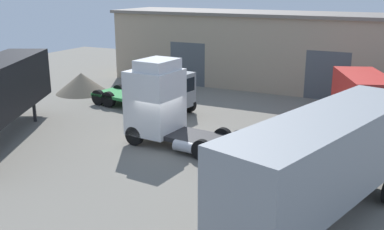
{
  "coord_description": "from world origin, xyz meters",
  "views": [
    {
      "loc": [
        11.3,
        -19.27,
        8.15
      ],
      "look_at": [
        1.18,
        1.01,
        1.6
      ],
      "focal_mm": 42.0,
      "sensor_mm": 36.0,
      "label": 1
    }
  ],
  "objects_px": {
    "container_trailer_orange": "(328,157)",
    "oil_drum": "(289,143)",
    "flatbed_truck_grey": "(160,93)",
    "tractor_unit_white": "(161,104)",
    "box_truck_teal": "(367,102)",
    "gravel_pile": "(82,83)"
  },
  "relations": [
    {
      "from": "flatbed_truck_grey",
      "to": "gravel_pile",
      "type": "distance_m",
      "value": 8.62
    },
    {
      "from": "container_trailer_orange",
      "to": "flatbed_truck_grey",
      "type": "bearing_deg",
      "value": -112.57
    },
    {
      "from": "tractor_unit_white",
      "to": "oil_drum",
      "type": "relative_size",
      "value": 7.2
    },
    {
      "from": "container_trailer_orange",
      "to": "box_truck_teal",
      "type": "bearing_deg",
      "value": -164.13
    },
    {
      "from": "container_trailer_orange",
      "to": "gravel_pile",
      "type": "distance_m",
      "value": 24.37
    },
    {
      "from": "gravel_pile",
      "to": "container_trailer_orange",
      "type": "bearing_deg",
      "value": -30.35
    },
    {
      "from": "oil_drum",
      "to": "gravel_pile",
      "type": "bearing_deg",
      "value": 163.07
    },
    {
      "from": "container_trailer_orange",
      "to": "oil_drum",
      "type": "distance_m",
      "value": 7.75
    },
    {
      "from": "tractor_unit_white",
      "to": "gravel_pile",
      "type": "distance_m",
      "value": 13.68
    },
    {
      "from": "oil_drum",
      "to": "tractor_unit_white",
      "type": "bearing_deg",
      "value": -164.46
    },
    {
      "from": "tractor_unit_white",
      "to": "container_trailer_orange",
      "type": "relative_size",
      "value": 0.6
    },
    {
      "from": "flatbed_truck_grey",
      "to": "tractor_unit_white",
      "type": "bearing_deg",
      "value": -50.2
    },
    {
      "from": "tractor_unit_white",
      "to": "container_trailer_orange",
      "type": "xyz_separation_m",
      "value": [
        9.45,
        -5.02,
        0.46
      ]
    },
    {
      "from": "container_trailer_orange",
      "to": "gravel_pile",
      "type": "height_order",
      "value": "container_trailer_orange"
    },
    {
      "from": "gravel_pile",
      "to": "oil_drum",
      "type": "bearing_deg",
      "value": -16.93
    },
    {
      "from": "tractor_unit_white",
      "to": "oil_drum",
      "type": "xyz_separation_m",
      "value": [
        6.45,
        1.79,
        -1.69
      ]
    },
    {
      "from": "box_truck_teal",
      "to": "oil_drum",
      "type": "relative_size",
      "value": 8.86
    },
    {
      "from": "container_trailer_orange",
      "to": "gravel_pile",
      "type": "xyz_separation_m",
      "value": [
        -20.97,
        12.28,
        -1.79
      ]
    },
    {
      "from": "tractor_unit_white",
      "to": "box_truck_teal",
      "type": "height_order",
      "value": "tractor_unit_white"
    },
    {
      "from": "tractor_unit_white",
      "to": "flatbed_truck_grey",
      "type": "bearing_deg",
      "value": -53.59
    },
    {
      "from": "tractor_unit_white",
      "to": "flatbed_truck_grey",
      "type": "xyz_separation_m",
      "value": [
        -3.17,
        5.18,
        -0.8
      ]
    },
    {
      "from": "container_trailer_orange",
      "to": "box_truck_teal",
      "type": "distance_m",
      "value": 11.61
    }
  ]
}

